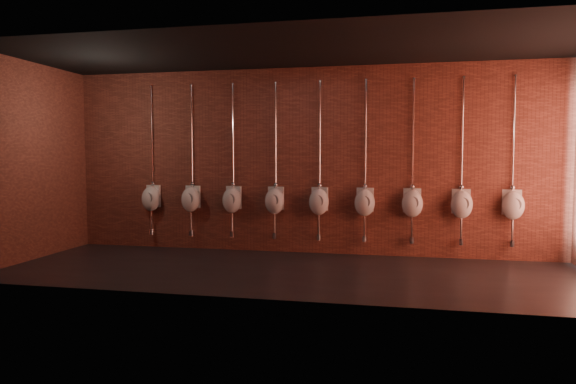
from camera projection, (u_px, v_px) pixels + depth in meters
name	position (u px, v px, depth m)	size (l,w,h in m)	color
ground	(288.00, 271.00, 7.50)	(8.50, 8.50, 0.00)	black
room_shell	(288.00, 133.00, 7.36)	(8.54, 3.04, 3.22)	black
urinal_0	(151.00, 198.00, 9.37)	(0.39, 0.35, 2.71)	white
urinal_1	(191.00, 199.00, 9.22)	(0.39, 0.35, 2.71)	white
urinal_2	(232.00, 199.00, 9.06)	(0.39, 0.35, 2.71)	white
urinal_3	(275.00, 200.00, 8.90)	(0.39, 0.35, 2.71)	white
urinal_4	(319.00, 201.00, 8.74)	(0.39, 0.35, 2.71)	white
urinal_5	(365.00, 202.00, 8.58)	(0.39, 0.35, 2.71)	white
urinal_6	(412.00, 203.00, 8.42)	(0.39, 0.35, 2.71)	white
urinal_7	(462.00, 203.00, 8.26)	(0.39, 0.35, 2.71)	white
urinal_8	(513.00, 204.00, 8.10)	(0.39, 0.35, 2.71)	white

